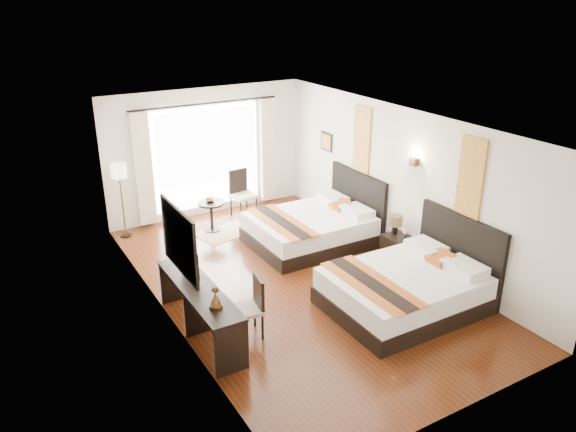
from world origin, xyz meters
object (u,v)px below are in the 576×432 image
vase (405,239)px  desk_chair (248,318)px  window_chair (243,202)px  side_table (212,217)px  table_lamp (395,222)px  fruit_bowl (210,201)px  bed_far (314,227)px  console_desk (200,310)px  floor_lamp (119,176)px  nightstand (398,250)px  television (185,259)px  bed_near (408,287)px

vase → desk_chair: (-3.39, -0.52, -0.28)m
window_chair → side_table: bearing=-72.3°
table_lamp → vase: (-0.02, -0.31, -0.21)m
table_lamp → fruit_bowl: (-2.37, 3.01, -0.11)m
bed_far → console_desk: (-3.14, -1.82, 0.04)m
floor_lamp → side_table: 2.01m
nightstand → table_lamp: table_lamp is taller
nightstand → side_table: (-2.36, 3.12, 0.05)m
side_table → fruit_bowl: size_ratio=3.14×
table_lamp → television: size_ratio=0.54×
fruit_bowl → desk_chair: bearing=-105.3°
bed_near → console_desk: bearing=162.8°
bed_near → console_desk: bed_near is taller
desk_chair → bed_near: bearing=176.5°
desk_chair → window_chair: window_chair is taller
table_lamp → floor_lamp: floor_lamp is taller
fruit_bowl → window_chair: 1.05m
desk_chair → floor_lamp: (-0.59, 4.43, 1.01)m
bed_far → television: bed_far is taller
console_desk → table_lamp: bearing=6.1°
fruit_bowl → bed_far: bearing=-46.9°
vase → floor_lamp: (-3.98, 3.91, 0.73)m
table_lamp → console_desk: table_lamp is taller
bed_far → side_table: (-1.51, 1.58, -0.02)m
television → side_table: bearing=-26.7°
vase → fruit_bowl: 4.06m
fruit_bowl → television: bearing=-119.1°
floor_lamp → side_table: size_ratio=2.42×
bed_near → side_table: bed_near is taller
window_chair → bed_far: bearing=10.5°
floor_lamp → nightstand: bearing=-43.2°
nightstand → desk_chair: size_ratio=0.60×
vase → console_desk: size_ratio=0.06×
bed_far → side_table: 2.19m
bed_far → side_table: bearing=133.8°
desk_chair → window_chair: size_ratio=0.88×
bed_far → console_desk: 3.63m
bed_far → table_lamp: bearing=-58.4°
bed_far → desk_chair: bed_far is taller
bed_near → side_table: (-1.49, 4.36, -0.03)m
bed_far → nightstand: 1.76m
bed_near → vase: 1.40m
table_lamp → floor_lamp: size_ratio=0.26×
vase → side_table: side_table is taller
television → window_chair: size_ratio=0.70×
table_lamp → desk_chair: size_ratio=0.43×
side_table → fruit_bowl: 0.34m
fruit_bowl → window_chair: size_ratio=0.19×
bed_near → console_desk: 3.26m
nightstand → television: television is taller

